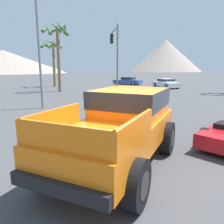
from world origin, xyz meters
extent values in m
plane|color=#424244|center=(0.00, 0.00, 0.00)|extent=(320.00, 320.00, 0.00)
cube|color=orange|center=(-0.18, -0.35, 0.88)|extent=(4.22, 5.08, 0.67)
cube|color=orange|center=(0.34, 0.46, 1.58)|extent=(2.65, 2.74, 0.75)
cube|color=#1E2833|center=(0.34, 0.46, 1.72)|extent=(2.71, 2.80, 0.48)
cube|color=orange|center=(-1.69, -0.97, 1.45)|extent=(1.10, 1.65, 0.48)
cube|color=orange|center=(-0.11, -1.98, 1.45)|extent=(1.10, 1.65, 0.48)
cube|color=orange|center=(-1.39, -2.25, 1.45)|extent=(1.63, 1.08, 0.48)
cube|color=black|center=(1.14, 1.71, 0.66)|extent=(1.70, 1.17, 0.24)
cube|color=black|center=(-1.49, -2.40, 0.66)|extent=(1.70, 1.17, 0.24)
cylinder|color=black|center=(-0.23, 1.44, 0.48)|extent=(0.79, 0.99, 0.97)
cylinder|color=#232326|center=(-0.23, 1.44, 0.48)|extent=(0.57, 0.63, 0.53)
cylinder|color=black|center=(1.47, 0.35, 0.48)|extent=(0.79, 0.99, 0.97)
cylinder|color=#232326|center=(1.47, 0.35, 0.48)|extent=(0.57, 0.63, 0.53)
cylinder|color=black|center=(-1.83, -1.05, 0.48)|extent=(0.79, 0.99, 0.97)
cylinder|color=#232326|center=(-1.83, -1.05, 0.48)|extent=(0.57, 0.63, 0.53)
cylinder|color=black|center=(-0.12, -2.14, 0.48)|extent=(0.79, 0.99, 0.97)
cylinder|color=#232326|center=(-0.12, -2.14, 0.48)|extent=(0.57, 0.63, 0.53)
cylinder|color=black|center=(2.89, 0.66, 0.32)|extent=(0.64, 0.57, 0.64)
cylinder|color=#9E9EA3|center=(2.89, 0.66, 0.32)|extent=(0.42, 0.40, 0.35)
cube|color=#334C9E|center=(6.09, 27.86, 0.43)|extent=(4.55, 3.96, 0.52)
cube|color=#334C9E|center=(6.18, 27.80, 0.92)|extent=(2.39, 2.34, 0.46)
cube|color=#1E2833|center=(6.18, 27.80, 0.97)|extent=(2.44, 2.39, 0.27)
cylinder|color=black|center=(4.50, 27.92, 0.31)|extent=(0.64, 0.54, 0.62)
cylinder|color=#9E9EA3|center=(4.50, 27.92, 0.31)|extent=(0.41, 0.39, 0.34)
cylinder|color=black|center=(5.50, 29.34, 0.31)|extent=(0.64, 0.54, 0.62)
cylinder|color=#9E9EA3|center=(5.50, 29.34, 0.31)|extent=(0.41, 0.39, 0.34)
cylinder|color=black|center=(6.68, 26.38, 0.31)|extent=(0.64, 0.54, 0.62)
cylinder|color=#9E9EA3|center=(6.68, 26.38, 0.31)|extent=(0.41, 0.39, 0.34)
cylinder|color=black|center=(7.68, 27.80, 0.31)|extent=(0.64, 0.54, 0.62)
cylinder|color=#9E9EA3|center=(7.68, 27.80, 0.31)|extent=(0.41, 0.39, 0.34)
cube|color=white|center=(9.79, 21.40, 0.45)|extent=(2.55, 4.46, 0.56)
cube|color=white|center=(9.77, 21.50, 0.95)|extent=(1.84, 2.04, 0.44)
cube|color=#1E2833|center=(9.77, 21.50, 1.00)|extent=(1.88, 2.08, 0.26)
cylinder|color=black|center=(10.87, 20.30, 0.30)|extent=(0.34, 0.64, 0.60)
cylinder|color=#9E9EA3|center=(10.87, 20.30, 0.30)|extent=(0.30, 0.37, 0.33)
cylinder|color=black|center=(9.26, 19.95, 0.30)|extent=(0.34, 0.64, 0.60)
cylinder|color=#9E9EA3|center=(9.26, 19.95, 0.30)|extent=(0.30, 0.37, 0.33)
cylinder|color=black|center=(10.32, 22.84, 0.30)|extent=(0.34, 0.64, 0.60)
cylinder|color=#9E9EA3|center=(10.32, 22.84, 0.30)|extent=(0.30, 0.37, 0.33)
cylinder|color=black|center=(8.72, 22.50, 0.30)|extent=(0.34, 0.64, 0.60)
cylinder|color=#9E9EA3|center=(8.72, 22.50, 0.30)|extent=(0.30, 0.37, 0.33)
cylinder|color=slate|center=(2.01, 13.00, 3.05)|extent=(0.16, 0.16, 6.11)
cylinder|color=slate|center=(2.01, 15.06, 5.86)|extent=(0.11, 4.13, 0.11)
cube|color=black|center=(2.01, 16.63, 5.36)|extent=(0.26, 0.34, 0.90)
sphere|color=red|center=(2.16, 16.63, 5.63)|extent=(0.20, 0.20, 0.20)
sphere|color=orange|center=(2.16, 16.63, 5.36)|extent=(0.20, 0.20, 0.20)
sphere|color=green|center=(2.16, 16.63, 5.09)|extent=(0.20, 0.20, 0.20)
cylinder|color=slate|center=(-3.58, 8.66, 3.73)|extent=(0.14, 0.14, 7.46)
cylinder|color=brown|center=(-4.66, 25.33, 2.94)|extent=(0.36, 0.78, 5.90)
cone|color=#386B2D|center=(-3.81, 25.19, 5.65)|extent=(0.50, 1.68, 1.17)
cone|color=#386B2D|center=(-4.13, 25.63, 5.71)|extent=(1.30, 1.32, 0.96)
cone|color=#386B2D|center=(-4.79, 25.83, 5.62)|extent=(1.39, 0.60, 1.19)
cone|color=#386B2D|center=(-5.64, 25.60, 5.64)|extent=(1.27, 2.08, 1.24)
cone|color=#386B2D|center=(-5.66, 24.68, 5.67)|extent=(1.19, 2.13, 1.13)
cone|color=#386B2D|center=(-4.73, 24.14, 5.68)|extent=(1.97, 0.51, 1.07)
cone|color=#386B2D|center=(-4.13, 24.41, 5.62)|extent=(1.55, 1.30, 1.26)
cylinder|color=brown|center=(-3.38, 18.73, 3.40)|extent=(0.36, 0.59, 6.80)
cone|color=#386B2D|center=(-2.58, 18.71, 6.58)|extent=(0.55, 1.62, 1.09)
cone|color=#386B2D|center=(-2.98, 19.23, 6.57)|extent=(1.38, 1.07, 1.12)
cone|color=#386B2D|center=(-3.44, 19.50, 6.61)|extent=(1.79, 0.49, 1.04)
cone|color=#386B2D|center=(-4.39, 19.03, 6.57)|extent=(1.15, 2.14, 1.19)
cone|color=#386B2D|center=(-4.23, 18.27, 6.45)|extent=(0.94, 1.64, 1.49)
cone|color=#386B2D|center=(-3.46, 17.90, 6.56)|extent=(1.39, 0.51, 1.15)
cone|color=#386B2D|center=(-2.84, 17.84, 6.45)|extent=(1.56, 1.24, 1.51)
cone|color=gray|center=(-37.74, 107.63, 5.39)|extent=(59.70, 59.70, 10.77)
cone|color=gray|center=(53.60, 133.96, 9.99)|extent=(45.59, 45.59, 19.98)
camera|label=1|loc=(-1.06, -5.69, 2.57)|focal=35.00mm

